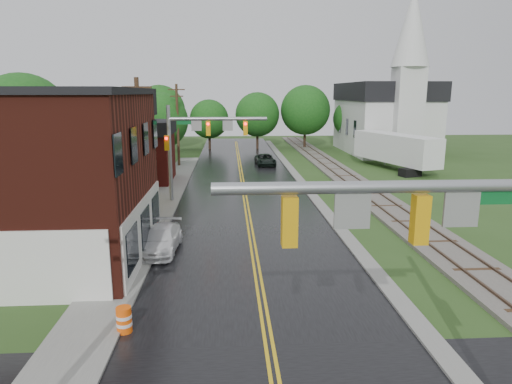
{
  "coord_description": "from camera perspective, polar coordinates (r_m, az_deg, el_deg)",
  "views": [
    {
      "loc": [
        -1.24,
        -6.92,
        8.08
      ],
      "look_at": [
        0.02,
        14.01,
        3.5
      ],
      "focal_mm": 32.0,
      "sensor_mm": 36.0,
      "label": 1
    }
  ],
  "objects": [
    {
      "name": "main_road",
      "position": [
        37.82,
        -1.49,
        -0.02
      ],
      "size": [
        10.0,
        90.0,
        0.02
      ],
      "primitive_type": "cube",
      "color": "black",
      "rests_on": "ground"
    },
    {
      "name": "curb_right",
      "position": [
        43.21,
        5.46,
        1.49
      ],
      "size": [
        0.8,
        70.0,
        0.12
      ],
      "primitive_type": "cube",
      "color": "gray",
      "rests_on": "ground"
    },
    {
      "name": "sidewalk_left",
      "position": [
        33.3,
        -11.91,
        -1.99
      ],
      "size": [
        2.4,
        50.0,
        0.12
      ],
      "primitive_type": "cube",
      "color": "gray",
      "rests_on": "ground"
    },
    {
      "name": "yellow_house",
      "position": [
        34.68,
        -19.79,
        3.5
      ],
      "size": [
        8.0,
        7.0,
        6.4
      ],
      "primitive_type": "cube",
      "color": "tan",
      "rests_on": "ground"
    },
    {
      "name": "darkred_building",
      "position": [
        43.23,
        -15.15,
        4.08
      ],
      "size": [
        7.0,
        6.0,
        4.4
      ],
      "primitive_type": "cube",
      "color": "#3F0F0C",
      "rests_on": "ground"
    },
    {
      "name": "church",
      "position": [
        64.31,
        16.08,
        9.85
      ],
      "size": [
        10.4,
        18.4,
        20.0
      ],
      "color": "silver",
      "rests_on": "ground"
    },
    {
      "name": "railroad",
      "position": [
        44.13,
        11.37,
        1.67
      ],
      "size": [
        3.2,
        80.0,
        0.3
      ],
      "color": "#59544C",
      "rests_on": "ground"
    },
    {
      "name": "traffic_signal_near",
      "position": [
        10.56,
        23.38,
        -5.87
      ],
      "size": [
        7.34,
        0.3,
        7.2
      ],
      "color": "gray",
      "rests_on": "ground"
    },
    {
      "name": "traffic_signal_far",
      "position": [
        34.14,
        -7.23,
        7.0
      ],
      "size": [
        7.34,
        0.43,
        7.2
      ],
      "color": "gray",
      "rests_on": "ground"
    },
    {
      "name": "utility_pole_b",
      "position": [
        29.64,
        -14.3,
        5.43
      ],
      "size": [
        1.8,
        0.28,
        9.0
      ],
      "color": "#382616",
      "rests_on": "ground"
    },
    {
      "name": "utility_pole_c",
      "position": [
        51.34,
        -9.76,
        8.39
      ],
      "size": [
        1.8,
        0.28,
        9.0
      ],
      "color": "#382616",
      "rests_on": "ground"
    },
    {
      "name": "tree_left_b",
      "position": [
        42.29,
        -26.83,
        7.81
      ],
      "size": [
        7.6,
        7.6,
        9.69
      ],
      "color": "black",
      "rests_on": "ground"
    },
    {
      "name": "tree_left_c",
      "position": [
        48.62,
        -18.63,
        7.48
      ],
      "size": [
        6.0,
        6.0,
        7.65
      ],
      "color": "black",
      "rests_on": "ground"
    },
    {
      "name": "tree_left_e",
      "position": [
        53.47,
        -11.75,
        8.57
      ],
      "size": [
        6.4,
        6.4,
        8.16
      ],
      "color": "black",
      "rests_on": "ground"
    },
    {
      "name": "suv_dark",
      "position": [
        51.63,
        1.17,
        4.02
      ],
      "size": [
        2.3,
        4.61,
        1.25
      ],
      "primitive_type": "imported",
      "rotation": [
        0.0,
        0.0,
        0.05
      ],
      "color": "black",
      "rests_on": "ground"
    },
    {
      "name": "pickup_white",
      "position": [
        24.22,
        -11.79,
        -5.85
      ],
      "size": [
        2.03,
        4.47,
        1.27
      ],
      "primitive_type": "imported",
      "rotation": [
        0.0,
        0.0,
        -0.06
      ],
      "color": "white",
      "rests_on": "ground"
    },
    {
      "name": "semi_trailer",
      "position": [
        51.14,
        17.02,
        5.23
      ],
      "size": [
        5.95,
        12.1,
        3.77
      ],
      "color": "black",
      "rests_on": "ground"
    },
    {
      "name": "construction_barrel",
      "position": [
        16.83,
        -16.16,
        -15.11
      ],
      "size": [
        0.64,
        0.64,
        0.93
      ],
      "primitive_type": "cylinder",
      "rotation": [
        0.0,
        0.0,
        0.28
      ],
      "color": "#FA560B",
      "rests_on": "ground"
    }
  ]
}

